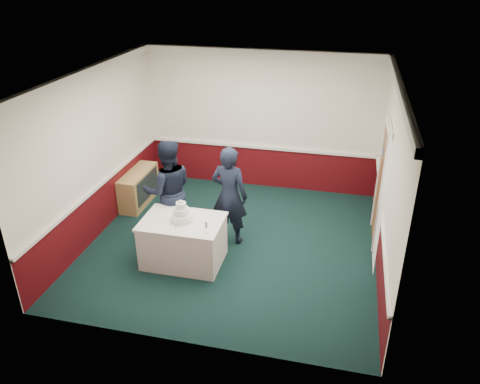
% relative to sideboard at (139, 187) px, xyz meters
% --- Properties ---
extents(ground, '(5.00, 5.00, 0.00)m').
position_rel_sideboard_xyz_m(ground, '(2.28, -1.09, -0.35)').
color(ground, black).
rests_on(ground, ground).
extents(room_shell, '(5.00, 5.00, 3.00)m').
position_rel_sideboard_xyz_m(room_shell, '(2.36, -0.48, 1.62)').
color(room_shell, silver).
rests_on(room_shell, ground).
extents(sideboard, '(0.41, 1.20, 0.70)m').
position_rel_sideboard_xyz_m(sideboard, '(0.00, 0.00, 0.00)').
color(sideboard, tan).
rests_on(sideboard, ground).
extents(cake_table, '(1.32, 0.92, 0.79)m').
position_rel_sideboard_xyz_m(cake_table, '(1.61, -1.81, 0.05)').
color(cake_table, white).
rests_on(cake_table, ground).
extents(wedding_cake, '(0.35, 0.35, 0.36)m').
position_rel_sideboard_xyz_m(wedding_cake, '(1.61, -1.81, 0.55)').
color(wedding_cake, white).
rests_on(wedding_cake, cake_table).
extents(cake_knife, '(0.08, 0.21, 0.00)m').
position_rel_sideboard_xyz_m(cake_knife, '(1.58, -2.01, 0.44)').
color(cake_knife, silver).
rests_on(cake_knife, cake_table).
extents(champagne_flute, '(0.05, 0.05, 0.21)m').
position_rel_sideboard_xyz_m(champagne_flute, '(2.11, -2.09, 0.58)').
color(champagne_flute, silver).
rests_on(champagne_flute, cake_table).
extents(person_man, '(1.13, 1.05, 1.87)m').
position_rel_sideboard_xyz_m(person_man, '(1.11, -1.10, 0.58)').
color(person_man, black).
rests_on(person_man, ground).
extents(person_woman, '(0.72, 0.52, 1.81)m').
position_rel_sideboard_xyz_m(person_woman, '(2.19, -0.98, 0.55)').
color(person_woman, black).
rests_on(person_woman, ground).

